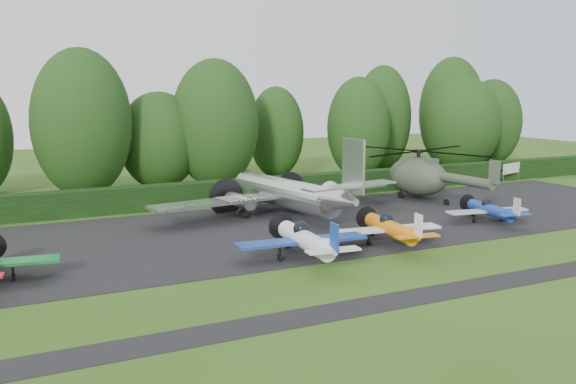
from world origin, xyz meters
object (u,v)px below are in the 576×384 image
light_plane_white (305,239)px  light_plane_orange (390,228)px  helicopter (419,173)px  sign_board (511,169)px  light_plane_blue (490,210)px  transport_plane (287,193)px

light_plane_white → light_plane_orange: 6.41m
light_plane_white → helicopter: size_ratio=0.51×
light_plane_white → sign_board: bearing=22.4°
light_plane_white → light_plane_blue: light_plane_white is taller
light_plane_blue → light_plane_white: bearing=179.2°
helicopter → sign_board: 16.10m
light_plane_orange → sign_board: (27.46, 16.95, 0.17)m
transport_plane → helicopter: size_ratio=1.31×
transport_plane → helicopter: 13.90m
light_plane_orange → sign_board: light_plane_orange is taller
light_plane_orange → transport_plane: bearing=90.7°
transport_plane → helicopter: (13.78, 1.77, 0.49)m
light_plane_blue → sign_board: size_ratio=1.91×
transport_plane → light_plane_white: size_ratio=2.57×
helicopter → sign_board: bearing=18.7°
light_plane_orange → helicopter: size_ratio=0.46×
light_plane_orange → helicopter: bearing=37.8°
light_plane_white → helicopter: helicopter is taller
light_plane_blue → sign_board: light_plane_blue is taller
light_plane_white → light_plane_orange: (6.37, 0.72, -0.11)m
transport_plane → helicopter: transport_plane is taller
transport_plane → light_plane_white: bearing=-103.1°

